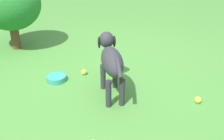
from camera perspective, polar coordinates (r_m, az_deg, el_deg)
The scene contains 6 objects.
ground at distance 2.91m, azimuth -2.64°, elevation -2.86°, with size 14.00×14.00×0.00m, color #478438.
dog at distance 2.53m, azimuth -0.21°, elevation 2.24°, with size 0.47×0.78×0.59m.
tennis_ball_0 at distance 3.08m, azimuth -6.20°, elevation -0.46°, with size 0.07×0.07×0.07m, color #BFD638.
tennis_ball_2 at distance 2.70m, azimuth 18.47°, elevation -6.28°, with size 0.07×0.07×0.07m, color #CBE338.
water_bowl at distance 3.00m, azimuth -12.20°, elevation -1.81°, with size 0.22×0.22×0.06m, color teal.
shrub_near at distance 3.88m, azimuth -21.80°, elevation 13.54°, with size 0.88×0.79×1.04m.
Camera 1 is at (-0.91, 2.34, 1.47)m, focal length 41.34 mm.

